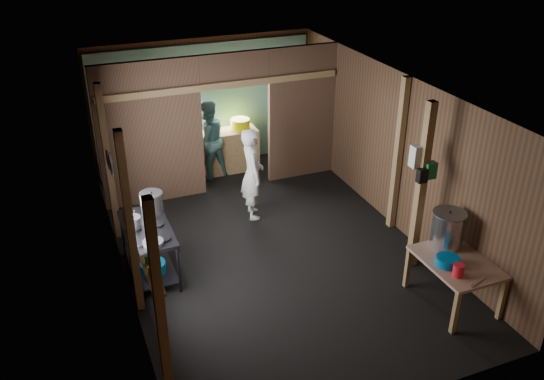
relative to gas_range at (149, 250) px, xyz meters
name	(u,v)px	position (x,y,z in m)	size (l,w,h in m)	color
floor	(267,245)	(1.88, 0.05, -0.40)	(4.50, 7.00, 0.00)	black
ceiling	(267,89)	(1.88, 0.05, 2.20)	(4.50, 7.00, 0.00)	black
wall_back	(204,103)	(1.88, 3.55, 0.90)	(4.50, 0.00, 2.60)	brown
wall_front	(395,313)	(1.88, -3.45, 0.90)	(4.50, 0.00, 2.60)	brown
wall_left	(115,199)	(-0.37, 0.05, 0.90)	(0.00, 7.00, 2.60)	brown
wall_right	(395,150)	(4.13, 0.05, 0.90)	(0.00, 7.00, 2.60)	brown
partition_left	(151,134)	(0.55, 2.25, 0.90)	(1.85, 0.10, 2.60)	brown
partition_right	(302,113)	(3.46, 2.25, 0.90)	(1.35, 0.10, 2.60)	brown
partition_header	(234,69)	(2.13, 2.25, 1.90)	(1.30, 0.10, 0.60)	brown
turquoise_panel	(205,106)	(1.88, 3.49, 0.85)	(4.40, 0.06, 2.50)	#5DA2A1
back_counter	(228,151)	(2.18, 3.00, 0.03)	(1.20, 0.50, 0.85)	#9F8153
wall_clock	(216,74)	(2.13, 3.45, 1.50)	(0.20, 0.20, 0.03)	silver
post_left_a	(160,311)	(-0.30, -2.55, 0.90)	(0.10, 0.12, 2.60)	#9F8153
post_left_b	(130,226)	(-0.30, -0.75, 0.90)	(0.10, 0.12, 2.60)	#9F8153
post_left_c	(109,164)	(-0.30, 1.25, 0.90)	(0.10, 0.12, 2.60)	#9F8153
post_right	(398,156)	(4.06, -0.15, 0.90)	(0.10, 0.12, 2.60)	#9F8153
post_free	(421,188)	(3.73, -1.25, 0.90)	(0.12, 0.12, 2.60)	#9F8153
cross_beam	(222,85)	(1.88, 2.20, 1.65)	(4.40, 0.12, 0.12)	#9F8153
pan_lid_big	(111,164)	(-0.33, 0.45, 1.25)	(0.34, 0.34, 0.03)	slate
pan_lid_small	(108,160)	(-0.33, 0.85, 1.15)	(0.30, 0.30, 0.03)	black
wall_shelf	(152,275)	(-0.27, -2.05, 1.00)	(0.14, 0.80, 0.03)	#9F8153
jar_white	(156,283)	(-0.27, -2.30, 1.07)	(0.07, 0.07, 0.10)	silver
jar_yellow	(152,270)	(-0.27, -2.05, 1.07)	(0.08, 0.08, 0.10)	#DADD08
jar_green	(148,259)	(-0.27, -1.83, 1.07)	(0.06, 0.06, 0.10)	#146735
bag_white	(419,156)	(3.68, -1.17, 1.38)	(0.22, 0.15, 0.32)	silver
bag_green	(430,170)	(3.80, -1.31, 1.20)	(0.16, 0.12, 0.24)	#146735
bag_black	(422,176)	(3.66, -1.33, 1.15)	(0.14, 0.10, 0.20)	black
gas_range	(149,250)	(0.00, 0.00, 0.00)	(0.69, 1.34, 0.79)	black
prep_table	(453,282)	(3.71, -2.22, -0.06)	(0.83, 1.14, 0.68)	tan
stove_pot_large	(152,203)	(0.17, 0.40, 0.55)	(0.35, 0.35, 0.35)	#B6B5BB
stove_pot_med	(133,223)	(-0.17, 0.05, 0.48)	(0.22, 0.22, 0.20)	#B6B5BB
stove_saucepan	(130,215)	(-0.17, 0.36, 0.45)	(0.16, 0.16, 0.10)	#B6B5BB
frying_pan	(153,243)	(0.00, -0.48, 0.42)	(0.29, 0.51, 0.07)	slate
blue_tub_front	(153,267)	(0.00, -0.20, -0.17)	(0.37, 0.37, 0.15)	#075E9C
blue_tub_back	(145,247)	(0.00, 0.40, -0.18)	(0.29, 0.29, 0.12)	#075E9C
stock_pot	(447,230)	(3.81, -1.84, 0.53)	(0.47, 0.47, 0.54)	#B6B5BB
wash_basin	(448,261)	(3.53, -2.24, 0.34)	(0.31, 0.31, 0.12)	#075E9C
pink_bucket	(458,270)	(3.50, -2.50, 0.36)	(0.14, 0.14, 0.17)	red
knife	(478,282)	(3.65, -2.71, 0.29)	(0.30, 0.04, 0.01)	#B6B5BB
yellow_tub	(240,124)	(2.46, 3.00, 0.56)	(0.38, 0.38, 0.21)	#DADD08
red_cup	(216,130)	(1.96, 3.00, 0.52)	(0.11, 0.11, 0.13)	#C90010
cook	(252,174)	(2.01, 1.07, 0.41)	(0.59, 0.39, 1.62)	silver
worker_back	(208,139)	(1.74, 2.85, 0.40)	(0.77, 0.60, 1.59)	slate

